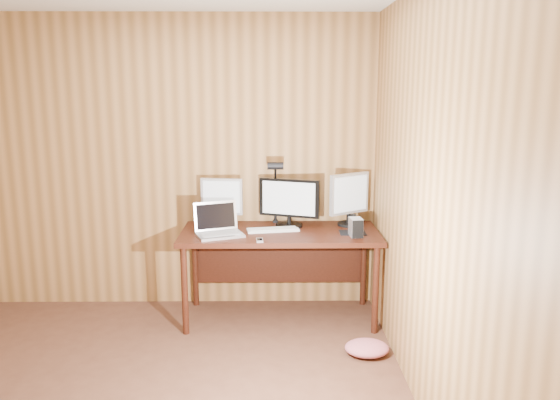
{
  "coord_description": "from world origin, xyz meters",
  "views": [
    {
      "loc": [
        0.88,
        -2.65,
        1.89
      ],
      "look_at": [
        0.93,
        1.58,
        1.02
      ],
      "focal_mm": 35.0,
      "sensor_mm": 36.0,
      "label": 1
    }
  ],
  "objects_px": {
    "hard_drive": "(356,227)",
    "desk_lamp": "(275,183)",
    "monitor_left": "(222,200)",
    "mouse": "(353,230)",
    "monitor_right": "(349,198)",
    "desk": "(280,243)",
    "phone": "(260,240)",
    "monitor_center": "(289,202)",
    "keyboard": "(273,230)",
    "laptop": "(218,227)",
    "speaker": "(353,221)"
  },
  "relations": [
    {
      "from": "monitor_right",
      "to": "keyboard",
      "type": "height_order",
      "value": "monitor_right"
    },
    {
      "from": "mouse",
      "to": "laptop",
      "type": "bearing_deg",
      "value": -168.99
    },
    {
      "from": "monitor_center",
      "to": "phone",
      "type": "distance_m",
      "value": 0.54
    },
    {
      "from": "monitor_right",
      "to": "desk",
      "type": "bearing_deg",
      "value": 158.57
    },
    {
      "from": "laptop",
      "to": "desk_lamp",
      "type": "distance_m",
      "value": 0.63
    },
    {
      "from": "desk",
      "to": "hard_drive",
      "type": "height_order",
      "value": "hard_drive"
    },
    {
      "from": "monitor_center",
      "to": "speaker",
      "type": "xyz_separation_m",
      "value": [
        0.53,
        -0.05,
        -0.15
      ]
    },
    {
      "from": "mouse",
      "to": "desk_lamp",
      "type": "bearing_deg",
      "value": 164.11
    },
    {
      "from": "laptop",
      "to": "monitor_center",
      "type": "bearing_deg",
      "value": 2.29
    },
    {
      "from": "laptop",
      "to": "hard_drive",
      "type": "bearing_deg",
      "value": -24.47
    },
    {
      "from": "mouse",
      "to": "hard_drive",
      "type": "bearing_deg",
      "value": -75.51
    },
    {
      "from": "monitor_left",
      "to": "monitor_right",
      "type": "height_order",
      "value": "monitor_right"
    },
    {
      "from": "monitor_center",
      "to": "speaker",
      "type": "distance_m",
      "value": 0.56
    },
    {
      "from": "monitor_right",
      "to": "laptop",
      "type": "xyz_separation_m",
      "value": [
        -1.08,
        -0.28,
        -0.18
      ]
    },
    {
      "from": "monitor_center",
      "to": "speaker",
      "type": "bearing_deg",
      "value": 13.25
    },
    {
      "from": "monitor_left",
      "to": "mouse",
      "type": "bearing_deg",
      "value": -5.87
    },
    {
      "from": "monitor_center",
      "to": "desk_lamp",
      "type": "relative_size",
      "value": 0.86
    },
    {
      "from": "laptop",
      "to": "phone",
      "type": "height_order",
      "value": "laptop"
    },
    {
      "from": "phone",
      "to": "mouse",
      "type": "bearing_deg",
      "value": 12.15
    },
    {
      "from": "speaker",
      "to": "desk_lamp",
      "type": "height_order",
      "value": "desk_lamp"
    },
    {
      "from": "laptop",
      "to": "speaker",
      "type": "relative_size",
      "value": 3.71
    },
    {
      "from": "laptop",
      "to": "phone",
      "type": "xyz_separation_m",
      "value": [
        0.33,
        -0.2,
        -0.06
      ]
    },
    {
      "from": "monitor_left",
      "to": "phone",
      "type": "relative_size",
      "value": 3.83
    },
    {
      "from": "speaker",
      "to": "desk_lamp",
      "type": "xyz_separation_m",
      "value": [
        -0.65,
        0.14,
        0.3
      ]
    },
    {
      "from": "desk",
      "to": "monitor_right",
      "type": "relative_size",
      "value": 3.6
    },
    {
      "from": "monitor_center",
      "to": "keyboard",
      "type": "bearing_deg",
      "value": -115.2
    },
    {
      "from": "monitor_left",
      "to": "phone",
      "type": "bearing_deg",
      "value": -48.1
    },
    {
      "from": "desk",
      "to": "monitor_left",
      "type": "bearing_deg",
      "value": 164.03
    },
    {
      "from": "hard_drive",
      "to": "desk_lamp",
      "type": "distance_m",
      "value": 0.79
    },
    {
      "from": "monitor_left",
      "to": "speaker",
      "type": "height_order",
      "value": "monitor_left"
    },
    {
      "from": "monitor_center",
      "to": "laptop",
      "type": "distance_m",
      "value": 0.64
    },
    {
      "from": "phone",
      "to": "speaker",
      "type": "distance_m",
      "value": 0.86
    },
    {
      "from": "monitor_center",
      "to": "monitor_left",
      "type": "bearing_deg",
      "value": -166.75
    },
    {
      "from": "keyboard",
      "to": "mouse",
      "type": "xyz_separation_m",
      "value": [
        0.64,
        -0.07,
        0.01
      ]
    },
    {
      "from": "monitor_left",
      "to": "hard_drive",
      "type": "relative_size",
      "value": 2.75
    },
    {
      "from": "phone",
      "to": "monitor_right",
      "type": "bearing_deg",
      "value": 27.92
    },
    {
      "from": "hard_drive",
      "to": "desk_lamp",
      "type": "bearing_deg",
      "value": 141.67
    },
    {
      "from": "phone",
      "to": "desk_lamp",
      "type": "height_order",
      "value": "desk_lamp"
    },
    {
      "from": "monitor_center",
      "to": "hard_drive",
      "type": "distance_m",
      "value": 0.62
    },
    {
      "from": "laptop",
      "to": "speaker",
      "type": "distance_m",
      "value": 1.12
    },
    {
      "from": "desk",
      "to": "speaker",
      "type": "bearing_deg",
      "value": 2.69
    },
    {
      "from": "hard_drive",
      "to": "monitor_center",
      "type": "bearing_deg",
      "value": 142.45
    },
    {
      "from": "monitor_left",
      "to": "monitor_right",
      "type": "bearing_deg",
      "value": 7.26
    },
    {
      "from": "monitor_center",
      "to": "phone",
      "type": "xyz_separation_m",
      "value": [
        -0.24,
        -0.44,
        -0.2
      ]
    },
    {
      "from": "monitor_left",
      "to": "phone",
      "type": "xyz_separation_m",
      "value": [
        0.33,
        -0.49,
        -0.21
      ]
    },
    {
      "from": "desk",
      "to": "keyboard",
      "type": "height_order",
      "value": "keyboard"
    },
    {
      "from": "hard_drive",
      "to": "phone",
      "type": "xyz_separation_m",
      "value": [
        -0.75,
        -0.12,
        -0.07
      ]
    },
    {
      "from": "monitor_left",
      "to": "hard_drive",
      "type": "xyz_separation_m",
      "value": [
        1.08,
        -0.37,
        -0.14
      ]
    },
    {
      "from": "laptop",
      "to": "desk_lamp",
      "type": "height_order",
      "value": "desk_lamp"
    },
    {
      "from": "monitor_center",
      "to": "desk_lamp",
      "type": "xyz_separation_m",
      "value": [
        -0.11,
        0.08,
        0.15
      ]
    }
  ]
}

